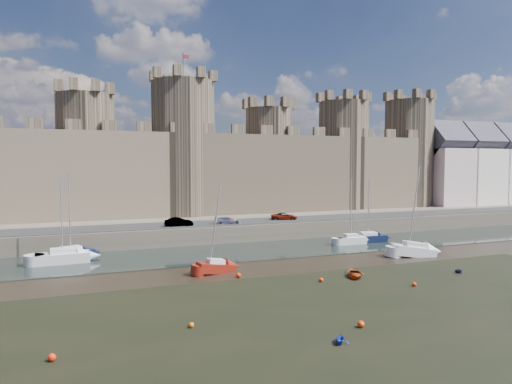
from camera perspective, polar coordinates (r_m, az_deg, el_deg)
ground at (r=36.07m, az=4.21°, el=-14.83°), size 160.00×160.00×0.00m
seaweed_patch at (r=31.07m, az=9.13°, el=-17.96°), size 70.00×34.00×0.01m
water_channel at (r=58.01m, az=-5.94°, el=-7.72°), size 160.00×12.00×0.08m
quay at (r=92.71m, az=-11.65°, el=-2.77°), size 160.00×60.00×2.50m
road at (r=67.19m, az=-8.14°, el=-4.01°), size 160.00×7.00×0.10m
castle at (r=80.21m, az=-10.84°, el=3.72°), size 108.50×11.00×29.00m
townhouses at (r=115.44m, az=27.43°, el=2.79°), size 35.50×9.05×18.13m
car_1 at (r=65.18m, az=-9.63°, el=-3.73°), size 4.00×1.56×1.30m
car_2 at (r=66.88m, az=-3.57°, el=-3.57°), size 4.11×2.35×1.12m
car_3 at (r=71.88m, az=3.55°, el=-3.07°), size 4.48×3.00×1.14m
sailboat_0 at (r=56.75m, az=-23.03°, el=-7.43°), size 5.86×2.52×10.76m
sailboat_1 at (r=57.91m, az=-22.16°, el=-7.21°), size 5.48×3.90×10.26m
sailboat_2 at (r=65.66m, az=11.76°, el=-5.81°), size 4.30×1.85×9.11m
sailboat_3 at (r=68.07m, az=13.87°, el=-5.54°), size 5.31×2.53×8.99m
sailboat_4 at (r=48.24m, az=-5.06°, el=-9.23°), size 4.18×2.20×9.29m
sailboat_5 at (r=59.63m, az=19.09°, el=-6.85°), size 5.48×3.13×11.14m
dinghy_1 at (r=30.73m, az=10.51°, el=-17.57°), size 1.64×1.66×0.66m
dinghy_4 at (r=47.34m, az=12.27°, el=-10.03°), size 3.25×3.62×0.62m
dinghy_7 at (r=52.33m, az=23.99°, el=-8.97°), size 1.11×0.96×0.58m
buoy_0 at (r=33.23m, az=-8.08°, el=-16.14°), size 0.38×0.38×0.38m
buoy_1 at (r=46.25m, az=-2.20°, el=-10.35°), size 0.50×0.50×0.50m
buoy_2 at (r=33.75m, az=12.99°, el=-15.79°), size 0.49×0.49×0.49m
buoy_3 at (r=45.03m, az=8.14°, el=-10.83°), size 0.41×0.41×0.41m
buoy_4 at (r=30.30m, az=-24.15°, el=-18.35°), size 0.46×0.46×0.46m
buoy_5 at (r=45.52m, az=19.17°, el=-10.84°), size 0.41×0.41×0.41m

